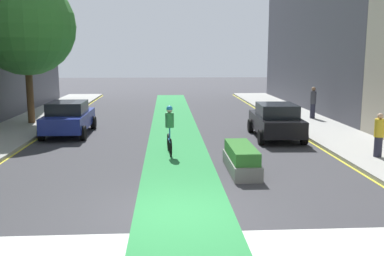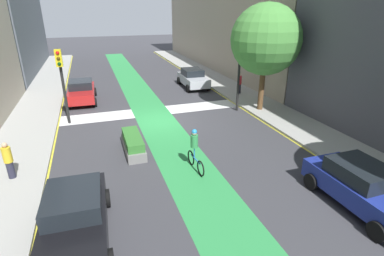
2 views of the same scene
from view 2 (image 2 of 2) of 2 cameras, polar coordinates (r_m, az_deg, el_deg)
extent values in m
plane|color=#38383D|center=(18.72, -6.03, 1.28)|extent=(120.00, 120.00, 0.00)
cube|color=#2D8C47|center=(18.68, -6.61, 1.23)|extent=(2.40, 60.00, 0.01)
cube|color=silver|center=(20.56, -7.30, 3.17)|extent=(12.00, 1.80, 0.01)
cube|color=#9E9E99|center=(21.48, 13.87, 3.72)|extent=(3.00, 60.00, 0.15)
cube|color=yellow|center=(20.76, 10.33, 3.17)|extent=(0.16, 60.00, 0.01)
cube|color=#9E9E99|center=(18.70, -29.01, -1.28)|extent=(3.00, 60.00, 0.15)
cube|color=yellow|center=(18.48, -24.45, -0.93)|extent=(0.16, 60.00, 0.01)
cube|color=tan|center=(35.82, 7.95, 21.84)|extent=(6.06, 29.88, 13.13)
cylinder|color=black|center=(19.18, -23.20, 7.06)|extent=(0.16, 0.16, 4.43)
cube|color=gold|center=(18.66, -24.04, 12.05)|extent=(0.35, 0.28, 0.95)
sphere|color=red|center=(18.48, -24.21, 12.90)|extent=(0.20, 0.20, 0.20)
sphere|color=#4C380C|center=(18.52, -24.07, 11.99)|extent=(0.20, 0.20, 0.20)
sphere|color=#0C3814|center=(18.56, -23.92, 11.08)|extent=(0.20, 0.20, 0.20)
cylinder|color=black|center=(20.25, 8.83, 9.02)|extent=(0.16, 0.16, 4.24)
cube|color=gold|center=(19.78, 9.38, 13.53)|extent=(0.35, 0.28, 0.95)
sphere|color=red|center=(19.62, 9.63, 14.33)|extent=(0.20, 0.20, 0.20)
sphere|color=#4C380C|center=(19.66, 9.57, 13.47)|extent=(0.20, 0.20, 0.20)
sphere|color=#0C3814|center=(19.70, 9.52, 12.61)|extent=(0.20, 0.20, 0.20)
cube|color=#B2B7BF|center=(26.56, 0.21, 9.18)|extent=(1.91, 4.25, 0.70)
cube|color=black|center=(26.61, 0.08, 10.58)|extent=(1.65, 2.04, 0.55)
cylinder|color=black|center=(25.57, 3.15, 7.83)|extent=(0.24, 0.65, 0.64)
cylinder|color=black|center=(25.02, -0.76, 7.54)|extent=(0.24, 0.65, 0.64)
cylinder|color=black|center=(28.27, 1.07, 9.24)|extent=(0.24, 0.65, 0.64)
cylinder|color=black|center=(27.77, -2.50, 8.99)|extent=(0.24, 0.65, 0.64)
cube|color=black|center=(9.98, -21.26, -16.23)|extent=(1.97, 4.27, 0.70)
cube|color=black|center=(9.79, -21.70, -12.63)|extent=(1.68, 2.07, 0.55)
cylinder|color=black|center=(11.31, -15.92, -12.72)|extent=(0.25, 0.65, 0.64)
cylinder|color=black|center=(11.51, -25.12, -13.46)|extent=(0.25, 0.65, 0.64)
cube|color=#A51919|center=(23.76, -20.23, 6.25)|extent=(1.93, 4.25, 0.70)
cube|color=black|center=(23.81, -20.41, 7.82)|extent=(1.66, 2.05, 0.55)
cylinder|color=black|center=(22.40, -17.95, 4.69)|extent=(0.24, 0.65, 0.64)
cylinder|color=black|center=(22.52, -22.51, 4.16)|extent=(0.24, 0.65, 0.64)
cylinder|color=black|center=(25.23, -17.97, 6.58)|extent=(0.24, 0.65, 0.64)
cylinder|color=black|center=(25.34, -22.04, 6.10)|extent=(0.24, 0.65, 0.64)
cube|color=navy|center=(12.25, 29.68, -10.19)|extent=(1.84, 4.22, 0.70)
cube|color=black|center=(12.06, 29.55, -7.22)|extent=(1.62, 2.01, 0.55)
cylinder|color=black|center=(11.09, 31.79, -16.37)|extent=(0.23, 0.64, 0.64)
cylinder|color=black|center=(13.84, 27.51, -7.71)|extent=(0.23, 0.64, 0.64)
cylinder|color=black|center=(12.68, 21.75, -9.44)|extent=(0.23, 0.64, 0.64)
torus|color=black|center=(12.63, 1.66, -7.70)|extent=(0.11, 0.68, 0.68)
torus|color=black|center=(13.47, -0.21, -5.66)|extent=(0.11, 0.68, 0.68)
cylinder|color=#2672BF|center=(12.96, 0.70, -5.95)|extent=(0.13, 0.95, 0.06)
cylinder|color=#2672BF|center=(12.96, 0.43, -4.61)|extent=(0.05, 0.05, 0.50)
cylinder|color=#338C4C|center=(12.73, 0.44, -2.50)|extent=(0.32, 0.32, 0.55)
sphere|color=beige|center=(12.58, 0.45, -0.90)|extent=(0.22, 0.22, 0.22)
sphere|color=#268CCC|center=(12.56, 0.45, -0.73)|extent=(0.23, 0.23, 0.23)
cylinder|color=#262638|center=(14.23, -31.20, -6.79)|extent=(0.28, 0.28, 0.72)
cylinder|color=gold|center=(13.96, -31.74, -4.35)|extent=(0.34, 0.34, 0.64)
sphere|color=tan|center=(13.80, -32.09, -2.77)|extent=(0.21, 0.21, 0.21)
cylinder|color=#262638|center=(24.44, 8.94, 7.40)|extent=(0.28, 0.28, 0.74)
cylinder|color=red|center=(24.27, 9.03, 8.99)|extent=(0.34, 0.34, 0.66)
sphere|color=beige|center=(24.18, 9.10, 9.99)|extent=(0.21, 0.21, 0.21)
cylinder|color=brown|center=(20.52, 13.09, 7.54)|extent=(0.36, 0.36, 3.01)
sphere|color=#478C3D|center=(20.00, 13.86, 16.01)|extent=(4.42, 4.42, 4.42)
cube|color=slate|center=(14.99, -11.08, -3.58)|extent=(0.86, 2.73, 0.45)
cube|color=#33722D|center=(14.81, -11.20, -2.10)|extent=(0.77, 2.46, 0.40)
camera|label=1|loc=(27.36, -10.78, 15.74)|focal=40.56mm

